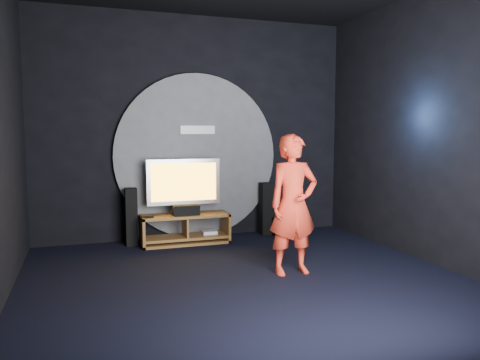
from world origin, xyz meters
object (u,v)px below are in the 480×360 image
at_px(tv, 184,184).
at_px(subwoofer, 283,227).
at_px(player, 293,205).
at_px(tower_speaker_left, 131,217).
at_px(tower_speaker_right, 266,209).
at_px(media_console, 186,231).

relative_size(tv, subwoofer, 3.77).
height_order(subwoofer, player, player).
height_order(tower_speaker_left, tower_speaker_right, same).
bearing_deg(player, tower_speaker_right, 76.08).
distance_m(media_console, tower_speaker_right, 1.42).
relative_size(tv, tower_speaker_left, 1.30).
bearing_deg(player, tv, 114.07).
bearing_deg(tv, media_console, -83.73).
distance_m(tv, tower_speaker_left, 0.92).
relative_size(media_console, tower_speaker_right, 1.54).
xyz_separation_m(media_console, player, (0.90, -1.88, 0.64)).
bearing_deg(tower_speaker_right, tower_speaker_left, -178.71).
distance_m(tower_speaker_right, player, 2.18).
bearing_deg(media_console, tv, 96.27).
height_order(tower_speaker_left, subwoofer, tower_speaker_left).
bearing_deg(subwoofer, tv, 176.57).
relative_size(subwoofer, player, 0.18).
distance_m(tv, player, 2.15).
bearing_deg(tower_speaker_left, subwoofer, -4.38).
distance_m(tower_speaker_left, tower_speaker_right, 2.17).
height_order(tv, player, player).
distance_m(tower_speaker_left, player, 2.68).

